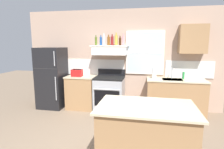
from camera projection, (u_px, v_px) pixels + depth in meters
ground_plane at (101, 149)px, 3.14m from camera, size 16.00×16.00×0.00m
back_wall at (122, 60)px, 5.06m from camera, size 5.40×0.11×2.70m
refrigerator at (52, 78)px, 5.14m from camera, size 0.70×0.72×1.68m
counter_left_of_stove at (82, 92)px, 5.10m from camera, size 0.79×0.63×0.91m
toaster at (77, 73)px, 4.95m from camera, size 0.30×0.20×0.19m
stove_range at (109, 93)px, 4.91m from camera, size 0.76×0.69×1.09m
range_hood_shelf at (110, 50)px, 4.81m from camera, size 0.96×0.52×0.24m
bottle_olive_oil_square at (96, 41)px, 4.79m from camera, size 0.06×0.06×0.26m
bottle_blue_liqueur at (101, 41)px, 4.87m from camera, size 0.07×0.07×0.26m
bottle_clear_tall at (104, 40)px, 4.76m from camera, size 0.06×0.06×0.31m
bottle_amber_wine at (109, 41)px, 4.79m from camera, size 0.07×0.07×0.27m
bottle_red_label_wine at (112, 41)px, 4.80m from camera, size 0.07×0.07×0.29m
bottle_champagne_gold_foil at (116, 40)px, 4.75m from camera, size 0.08×0.08×0.32m
bottle_brown_stout at (120, 41)px, 4.76m from camera, size 0.06×0.06×0.25m
bottle_rose_pink at (123, 40)px, 4.66m from camera, size 0.07×0.07×0.30m
counter_right_with_sink at (175, 97)px, 4.63m from camera, size 1.43×0.63×0.91m
sink_faucet at (172, 72)px, 4.63m from camera, size 0.03×0.17×0.28m
paper_towel_roll at (154, 73)px, 4.63m from camera, size 0.11×0.11×0.27m
dish_soap_bottle at (183, 75)px, 4.60m from camera, size 0.06×0.06×0.18m
kitchen_island at (145, 135)px, 2.69m from camera, size 1.40×0.90×0.91m
upper_cabinet_right at (193, 39)px, 4.45m from camera, size 0.64×0.32×0.70m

